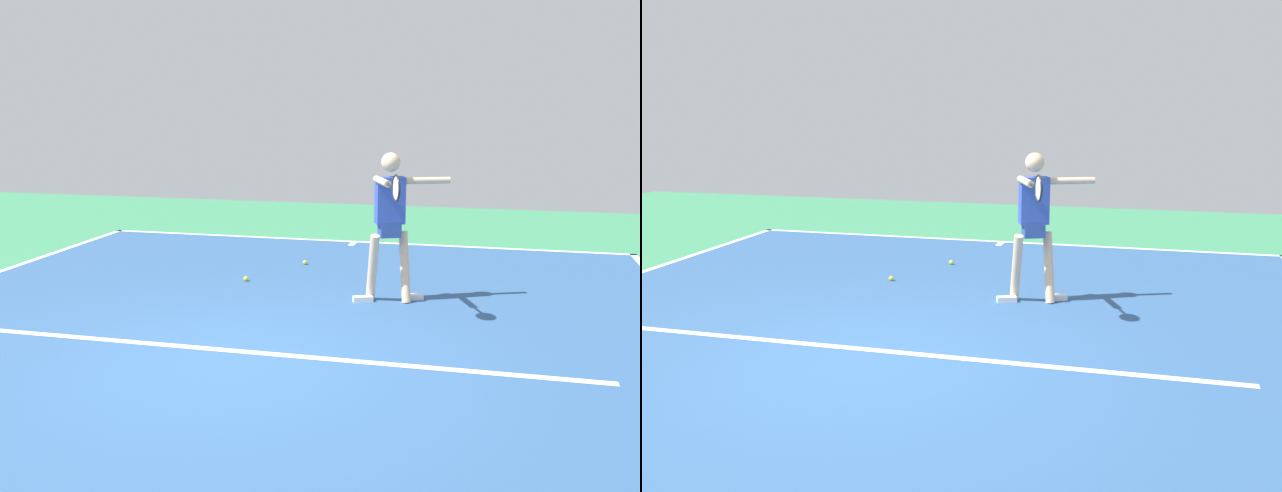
{
  "view_description": "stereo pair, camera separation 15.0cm",
  "coord_description": "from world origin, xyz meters",
  "views": [
    {
      "loc": [
        -2.28,
        5.84,
        2.38
      ],
      "look_at": [
        -0.55,
        -1.23,
        0.9
      ],
      "focal_mm": 39.86,
      "sensor_mm": 36.0,
      "label": 1
    },
    {
      "loc": [
        -2.43,
        5.81,
        2.38
      ],
      "look_at": [
        -0.55,
        -1.23,
        0.9
      ],
      "focal_mm": 39.86,
      "sensor_mm": 36.0,
      "label": 2
    }
  ],
  "objects": [
    {
      "name": "court_line_baseline_near",
      "position": [
        0.0,
        -6.03,
        0.0
      ],
      "size": [
        9.12,
        0.1,
        0.01
      ],
      "primitive_type": "cube",
      "color": "white",
      "rests_on": "ground_plane"
    },
    {
      "name": "tennis_player",
      "position": [
        -1.13,
        -2.43,
        1.05
      ],
      "size": [
        1.11,
        1.36,
        1.82
      ],
      "rotation": [
        0.0,
        0.0,
        0.39
      ],
      "color": "beige",
      "rests_on": "ground_plane"
    },
    {
      "name": "tennis_ball_near_service_line",
      "position": [
        0.38,
        -4.12,
        0.03
      ],
      "size": [
        0.07,
        0.07,
        0.07
      ],
      "primitive_type": "sphere",
      "color": "#CCE033",
      "rests_on": "ground_plane"
    },
    {
      "name": "court_line_centre_mark",
      "position": [
        0.0,
        -5.83,
        0.0
      ],
      "size": [
        0.1,
        0.3,
        0.01
      ],
      "primitive_type": "cube",
      "color": "white",
      "rests_on": "ground_plane"
    },
    {
      "name": "tennis_ball_centre_court",
      "position": [
        0.9,
        -2.97,
        0.03
      ],
      "size": [
        0.07,
        0.07,
        0.07
      ],
      "primitive_type": "sphere",
      "color": "yellow",
      "rests_on": "ground_plane"
    },
    {
      "name": "court_surface",
      "position": [
        0.0,
        0.0,
        0.0
      ],
      "size": [
        9.12,
        12.15,
        0.0
      ],
      "primitive_type": "cube",
      "color": "#2D5484",
      "rests_on": "ground_plane"
    },
    {
      "name": "court_line_service",
      "position": [
        0.0,
        -0.34,
        0.0
      ],
      "size": [
        6.84,
        0.1,
        0.01
      ],
      "primitive_type": "cube",
      "color": "white",
      "rests_on": "ground_plane"
    },
    {
      "name": "ground_plane",
      "position": [
        0.0,
        0.0,
        0.0
      ],
      "size": [
        21.08,
        21.08,
        0.0
      ],
      "primitive_type": "plane",
      "color": "#388456"
    }
  ]
}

